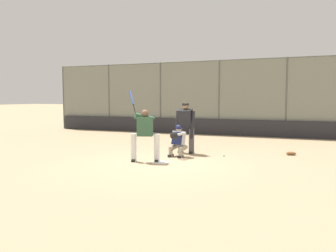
{
  "coord_description": "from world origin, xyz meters",
  "views": [
    {
      "loc": [
        -3.78,
        9.24,
        1.98
      ],
      "look_at": [
        0.16,
        -1.0,
        1.05
      ],
      "focal_mm": 35.0,
      "sensor_mm": 36.0,
      "label": 1
    }
  ],
  "objects_px": {
    "catcher_behind_plate": "(178,140)",
    "baseball_loose": "(224,155)",
    "spare_bat_near_backstop": "(152,133)",
    "fielding_glove_on_dirt": "(291,153)",
    "batter_at_plate": "(145,133)",
    "umpire_home": "(186,126)"
  },
  "relations": [
    {
      "from": "fielding_glove_on_dirt",
      "to": "batter_at_plate",
      "type": "bearing_deg",
      "value": 34.24
    },
    {
      "from": "spare_bat_near_backstop",
      "to": "batter_at_plate",
      "type": "bearing_deg",
      "value": 143.73
    },
    {
      "from": "umpire_home",
      "to": "baseball_loose",
      "type": "relative_size",
      "value": 24.55
    },
    {
      "from": "batter_at_plate",
      "to": "baseball_loose",
      "type": "xyz_separation_m",
      "value": [
        -2.13,
        -1.82,
        -0.86
      ]
    },
    {
      "from": "catcher_behind_plate",
      "to": "fielding_glove_on_dirt",
      "type": "bearing_deg",
      "value": -145.56
    },
    {
      "from": "umpire_home",
      "to": "spare_bat_near_backstop",
      "type": "height_order",
      "value": "umpire_home"
    },
    {
      "from": "catcher_behind_plate",
      "to": "umpire_home",
      "type": "height_order",
      "value": "umpire_home"
    },
    {
      "from": "fielding_glove_on_dirt",
      "to": "baseball_loose",
      "type": "relative_size",
      "value": 4.46
    },
    {
      "from": "batter_at_plate",
      "to": "umpire_home",
      "type": "distance_m",
      "value": 2.07
    },
    {
      "from": "umpire_home",
      "to": "batter_at_plate",
      "type": "bearing_deg",
      "value": 73.61
    },
    {
      "from": "batter_at_plate",
      "to": "fielding_glove_on_dirt",
      "type": "xyz_separation_m",
      "value": [
        -4.27,
        -2.9,
        -0.83
      ]
    },
    {
      "from": "batter_at_plate",
      "to": "fielding_glove_on_dirt",
      "type": "height_order",
      "value": "batter_at_plate"
    },
    {
      "from": "spare_bat_near_backstop",
      "to": "fielding_glove_on_dirt",
      "type": "xyz_separation_m",
      "value": [
        -7.35,
        4.58,
        0.03
      ]
    },
    {
      "from": "batter_at_plate",
      "to": "baseball_loose",
      "type": "bearing_deg",
      "value": -155.57
    },
    {
      "from": "catcher_behind_plate",
      "to": "baseball_loose",
      "type": "relative_size",
      "value": 14.67
    },
    {
      "from": "batter_at_plate",
      "to": "catcher_behind_plate",
      "type": "distance_m",
      "value": 1.4
    },
    {
      "from": "spare_bat_near_backstop",
      "to": "catcher_behind_plate",
      "type": "bearing_deg",
      "value": 152.12
    },
    {
      "from": "catcher_behind_plate",
      "to": "baseball_loose",
      "type": "xyz_separation_m",
      "value": [
        -1.45,
        -0.65,
        -0.52
      ]
    },
    {
      "from": "batter_at_plate",
      "to": "umpire_home",
      "type": "xyz_separation_m",
      "value": [
        -0.71,
        -1.94,
        0.09
      ]
    },
    {
      "from": "catcher_behind_plate",
      "to": "batter_at_plate",
      "type": "bearing_deg",
      "value": 68.99
    },
    {
      "from": "spare_bat_near_backstop",
      "to": "baseball_loose",
      "type": "distance_m",
      "value": 7.69
    },
    {
      "from": "fielding_glove_on_dirt",
      "to": "baseball_loose",
      "type": "distance_m",
      "value": 2.4
    }
  ]
}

